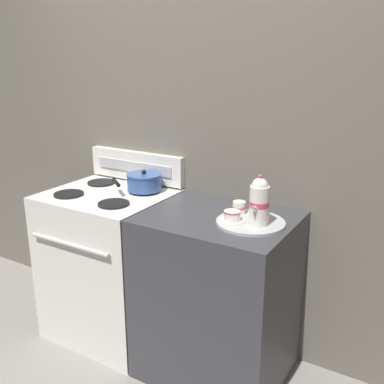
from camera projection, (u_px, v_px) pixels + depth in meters
The scene contains 11 objects.
ground_plane at pixel (164, 347), 2.73m from camera, with size 6.00×6.00×0.00m, color gray.
wall_back at pixel (192, 161), 2.68m from camera, with size 6.00×0.05×2.20m.
stove at pixel (111, 264), 2.78m from camera, with size 0.71×0.65×0.93m.
control_panel at pixel (136, 166), 2.85m from camera, with size 0.69×0.05×0.18m.
side_counter at pixel (217, 296), 2.42m from camera, with size 0.76×0.62×0.92m.
saucepan at pixel (144, 182), 2.66m from camera, with size 0.26×0.29×0.12m.
serving_tray at pixel (251, 222), 2.18m from camera, with size 0.34×0.34×0.01m.
teapot at pixel (259, 201), 2.10m from camera, with size 0.09×0.15×0.25m.
teacup_left at pixel (260, 211), 2.24m from camera, with size 0.12×0.12×0.05m.
teacup_right at pixel (232, 216), 2.17m from camera, with size 0.12×0.12×0.05m.
creamer_jug at pixel (239, 207), 2.27m from camera, with size 0.07×0.07×0.06m.
Camera 1 is at (1.34, -1.91, 1.72)m, focal length 42.00 mm.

